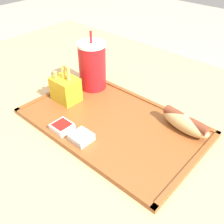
% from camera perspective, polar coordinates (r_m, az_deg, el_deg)
% --- Properties ---
extents(dining_table, '(1.50, 1.04, 0.71)m').
position_cam_1_polar(dining_table, '(0.96, -1.16, -19.24)').
color(dining_table, tan).
rests_on(dining_table, ground_plane).
extents(food_tray, '(0.47, 0.29, 0.01)m').
position_cam_1_polar(food_tray, '(0.69, -0.00, -2.30)').
color(food_tray, brown).
rests_on(food_tray, dining_table).
extents(soda_cup, '(0.08, 0.08, 0.18)m').
position_cam_1_polar(soda_cup, '(0.80, -4.31, 9.99)').
color(soda_cup, red).
rests_on(soda_cup, food_tray).
extents(hot_dog_far, '(0.14, 0.06, 0.05)m').
position_cam_1_polar(hot_dog_far, '(0.67, 15.68, -2.16)').
color(hot_dog_far, '#DBB270').
rests_on(hot_dog_far, food_tray).
extents(fries_carton, '(0.07, 0.06, 0.12)m').
position_cam_1_polar(fries_carton, '(0.76, -10.25, 4.95)').
color(fries_carton, gold).
rests_on(fries_carton, food_tray).
extents(sauce_cup_mayo, '(0.05, 0.05, 0.02)m').
position_cam_1_polar(sauce_cup_mayo, '(0.63, -6.68, -5.46)').
color(sauce_cup_mayo, silver).
rests_on(sauce_cup_mayo, food_tray).
extents(sauce_cup_ketchup, '(0.05, 0.05, 0.02)m').
position_cam_1_polar(sauce_cup_ketchup, '(0.67, -10.81, -3.23)').
color(sauce_cup_ketchup, silver).
rests_on(sauce_cup_ketchup, food_tray).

